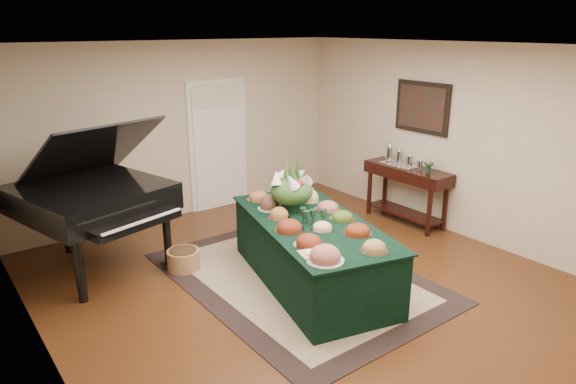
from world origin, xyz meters
TOP-DOWN VIEW (x-y plane):
  - ground at (0.00, 0.00)m, footprint 6.00×6.00m
  - area_rug at (0.01, 0.15)m, footprint 2.44×3.41m
  - kitchen_doorway at (0.60, 2.97)m, footprint 1.05×0.07m
  - buffet_table at (0.08, -0.06)m, footprint 1.70×2.62m
  - food_platters at (0.03, -0.04)m, footprint 1.49×2.29m
  - cutting_board at (-0.46, -0.78)m, footprint 0.38×0.38m
  - green_goblets at (0.02, -0.11)m, footprint 0.26×0.26m
  - floral_centerpiece at (0.12, 0.38)m, footprint 0.53×0.53m
  - grand_piano at (-1.78, 1.88)m, footprint 1.89×2.10m
  - wicker_basket at (-0.97, 1.17)m, footprint 0.40×0.40m
  - mahogany_sideboard at (2.50, 0.61)m, footprint 0.45×1.39m
  - tea_service at (2.50, 0.74)m, footprint 0.34×0.74m
  - pink_bouquet at (2.50, 0.23)m, footprint 0.16×0.16m
  - wall_painting at (2.72, 0.61)m, footprint 0.05×0.95m

SIDE VIEW (x-z plane):
  - ground at x=0.00m, z-range 0.00..0.00m
  - area_rug at x=0.01m, z-range 0.00..0.01m
  - wicker_basket at x=-0.97m, z-range 0.00..0.25m
  - buffet_table at x=0.08m, z-range 0.00..0.78m
  - mahogany_sideboard at x=2.50m, z-range 0.24..1.12m
  - cutting_board at x=-0.46m, z-range 0.76..0.86m
  - food_platters at x=0.03m, z-range 0.75..0.89m
  - green_goblets at x=0.02m, z-range 0.77..0.95m
  - grand_piano at x=-1.78m, z-range 0.01..1.86m
  - tea_service at x=2.50m, z-range 0.84..1.14m
  - pink_bouquet at x=2.50m, z-range 0.91..1.11m
  - kitchen_doorway at x=0.60m, z-range -0.03..2.07m
  - floral_centerpiece at x=0.12m, z-range 0.82..1.35m
  - wall_painting at x=2.72m, z-range 1.38..2.12m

